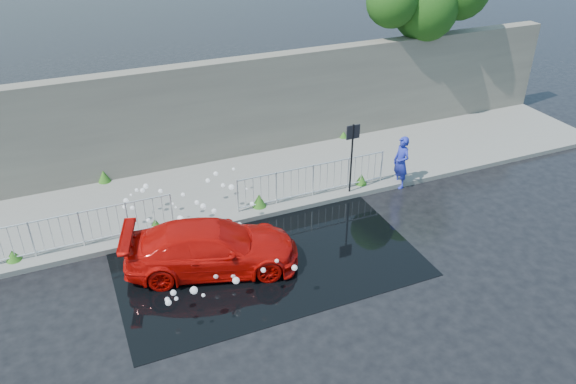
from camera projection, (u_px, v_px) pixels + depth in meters
name	position (u px, v px, depth m)	size (l,w,h in m)	color
ground	(262.00, 285.00, 14.33)	(90.00, 90.00, 0.00)	black
pavement	(208.00, 192.00, 18.27)	(30.00, 4.00, 0.15)	gray
curb	(226.00, 223.00, 16.68)	(30.00, 0.25, 0.16)	gray
retaining_wall	(186.00, 116.00, 19.10)	(30.00, 0.60, 3.50)	#605A51
puddle	(266.00, 258.00, 15.30)	(8.00, 5.00, 0.01)	black
sign_post	(352.00, 148.00, 17.36)	(0.45, 0.06, 2.50)	black
tree	(431.00, 2.00, 21.09)	(5.10, 2.44, 6.34)	#332114
railing_left	(81.00, 228.00, 15.27)	(5.05, 0.05, 1.10)	silver
railing_right	(313.00, 179.00, 17.64)	(5.05, 0.05, 1.10)	silver
weeds	(205.00, 194.00, 17.65)	(12.17, 3.93, 0.42)	#235717
water_spray	(190.00, 230.00, 15.31)	(3.68, 5.61, 1.01)	white
red_car	(212.00, 247.00, 14.63)	(1.83, 4.51, 1.31)	red
person	(401.00, 162.00, 18.31)	(0.65, 0.43, 1.78)	#212BA8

